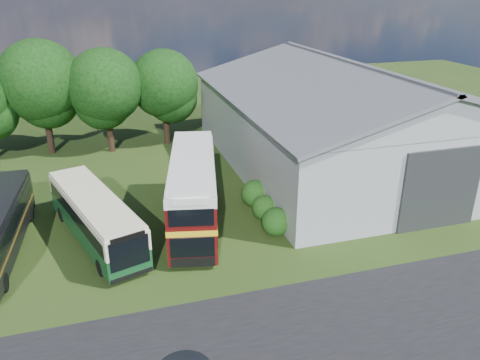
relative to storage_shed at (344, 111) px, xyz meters
name	(u,v)px	position (x,y,z in m)	size (l,w,h in m)	color
ground	(205,315)	(-15.00, -15.98, -4.17)	(120.00, 120.00, 0.00)	#213A12
asphalt_road	(294,347)	(-12.00, -18.98, -4.17)	(60.00, 8.00, 0.02)	black
storage_shed	(344,111)	(0.00, 0.00, 0.00)	(18.80, 24.80, 8.15)	gray
tree_mid	(41,81)	(-23.00, 8.82, 2.02)	(6.80, 6.80, 9.60)	black
tree_right_a	(105,86)	(-18.00, 7.82, 1.52)	(6.26, 6.26, 8.83)	black
tree_right_b	(164,84)	(-13.00, 8.62, 1.27)	(5.98, 5.98, 8.45)	black
shrub_front	(276,233)	(-9.40, -9.98, -4.17)	(1.70, 1.70, 1.70)	#194714
shrub_mid	(264,218)	(-9.40, -7.98, -4.17)	(1.60, 1.60, 1.60)	#194714
shrub_back	(254,205)	(-9.40, -5.98, -4.17)	(1.80, 1.80, 1.80)	#194714
bus_green_single	(95,217)	(-19.44, -7.84, -2.69)	(5.32, 10.30, 2.78)	black
bus_maroon_double	(193,192)	(-13.77, -7.56, -1.98)	(4.68, 10.52, 4.39)	black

